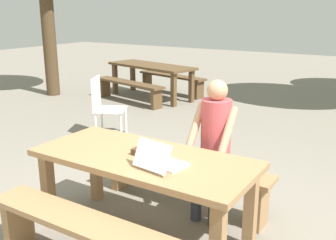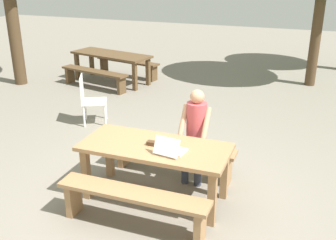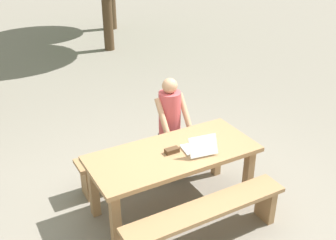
# 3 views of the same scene
# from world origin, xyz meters

# --- Properties ---
(ground_plane) EXTENTS (30.00, 30.00, 0.00)m
(ground_plane) POSITION_xyz_m (0.00, 0.00, 0.00)
(ground_plane) COLOR gray
(picnic_table_front) EXTENTS (1.82, 0.81, 0.73)m
(picnic_table_front) POSITION_xyz_m (0.00, 0.00, 0.62)
(picnic_table_front) COLOR #9E754C
(picnic_table_front) RESTS_ON ground
(bench_near) EXTENTS (1.76, 0.30, 0.46)m
(bench_near) POSITION_xyz_m (0.00, -0.66, 0.35)
(bench_near) COLOR #9E754C
(bench_near) RESTS_ON ground
(bench_far) EXTENTS (1.76, 0.30, 0.46)m
(bench_far) POSITION_xyz_m (0.00, 0.66, 0.35)
(bench_far) COLOR #9E754C
(bench_far) RESTS_ON ground
(laptop) EXTENTS (0.35, 0.35, 0.22)m
(laptop) POSITION_xyz_m (0.25, -0.13, 0.79)
(laptop) COLOR white
(laptop) RESTS_ON picnic_table_front
(small_pouch) EXTENTS (0.15, 0.07, 0.05)m
(small_pouch) POSITION_xyz_m (-0.02, -0.01, 0.76)
(small_pouch) COLOR #4C331E
(small_pouch) RESTS_ON picnic_table_front
(person_seated) EXTENTS (0.38, 0.39, 1.28)m
(person_seated) POSITION_xyz_m (0.33, 0.62, 0.74)
(person_seated) COLOR #333847
(person_seated) RESTS_ON ground
(plastic_chair) EXTENTS (0.59, 0.59, 0.91)m
(plastic_chair) POSITION_xyz_m (-2.11, 1.95, 0.48)
(plastic_chair) COLOR white
(plastic_chair) RESTS_ON ground
(picnic_table_mid) EXTENTS (2.16, 1.16, 0.72)m
(picnic_table_mid) POSITION_xyz_m (-3.04, 4.54, 0.61)
(picnic_table_mid) COLOR brown
(picnic_table_mid) RESTS_ON ground
(bench_mid_south) EXTENTS (1.87, 0.69, 0.43)m
(bench_mid_south) POSITION_xyz_m (-3.17, 3.92, 0.33)
(bench_mid_south) COLOR brown
(bench_mid_south) RESTS_ON ground
(bench_mid_north) EXTENTS (1.87, 0.69, 0.43)m
(bench_mid_north) POSITION_xyz_m (-2.90, 5.16, 0.33)
(bench_mid_north) COLOR brown
(bench_mid_north) RESTS_ON ground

